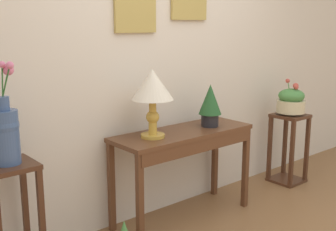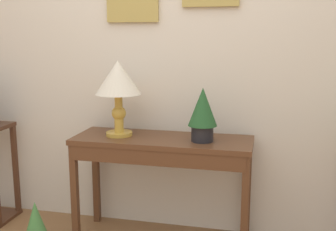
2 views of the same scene
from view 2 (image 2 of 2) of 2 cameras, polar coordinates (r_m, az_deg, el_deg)
back_wall_with_art at (r=3.08m, az=-0.11°, el=10.01°), size 9.00×0.13×2.80m
console_table at (r=2.86m, az=-0.88°, el=-5.23°), size 1.22×0.44×0.76m
table_lamp at (r=2.88m, az=-6.83°, el=4.56°), size 0.32×0.32×0.52m
potted_plant_on_console at (r=2.73m, az=4.76°, el=0.47°), size 0.19×0.19×0.36m
potted_plant_floor at (r=3.07m, az=-17.61°, el=-13.93°), size 0.16×0.16×0.35m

